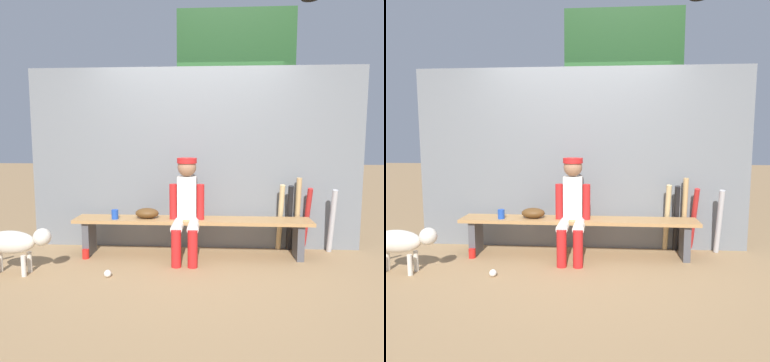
{
  "view_description": "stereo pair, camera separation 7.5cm",
  "coord_description": "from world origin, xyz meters",
  "views": [
    {
      "loc": [
        0.27,
        -4.21,
        1.42
      ],
      "look_at": [
        0.0,
        0.0,
        0.91
      ],
      "focal_mm": 34.04,
      "sensor_mm": 36.0,
      "label": 1
    },
    {
      "loc": [
        0.34,
        -4.21,
        1.42
      ],
      "look_at": [
        0.0,
        0.0,
        0.91
      ],
      "focal_mm": 34.04,
      "sensor_mm": 36.0,
      "label": 2
    }
  ],
  "objects": [
    {
      "name": "dog",
      "position": [
        -1.78,
        -0.69,
        0.34
      ],
      "size": [
        0.84,
        0.2,
        0.49
      ],
      "color": "beige",
      "rests_on": "ground_plane"
    },
    {
      "name": "cup_on_bench",
      "position": [
        -0.91,
        -0.07,
        0.51
      ],
      "size": [
        0.08,
        0.08,
        0.11
      ],
      "primitive_type": "cylinder",
      "color": "#1E47AD",
      "rests_on": "dugout_bench"
    },
    {
      "name": "player_seated",
      "position": [
        -0.06,
        -0.11,
        0.64
      ],
      "size": [
        0.41,
        0.55,
        1.18
      ],
      "color": "silver",
      "rests_on": "ground_plane"
    },
    {
      "name": "chainlink_fence",
      "position": [
        0.0,
        0.37,
        1.14
      ],
      "size": [
        4.18,
        0.03,
        2.28
      ],
      "primitive_type": "cube",
      "color": "slate",
      "rests_on": "ground_plane"
    },
    {
      "name": "scoreboard",
      "position": [
        0.61,
        1.28,
        2.41
      ],
      "size": [
        1.99,
        0.27,
        3.5
      ],
      "color": "#3F3F42",
      "rests_on": "ground_plane"
    },
    {
      "name": "baseball",
      "position": [
        -0.82,
        -0.71,
        0.04
      ],
      "size": [
        0.07,
        0.07,
        0.07
      ],
      "primitive_type": "sphere",
      "color": "white",
      "rests_on": "ground_plane"
    },
    {
      "name": "bat_wood_natural",
      "position": [
        1.08,
        0.26,
        0.42
      ],
      "size": [
        0.07,
        0.23,
        0.85
      ],
      "primitive_type": "cylinder",
      "rotation": [
        0.19,
        0.0,
        0.04
      ],
      "color": "tan",
      "rests_on": "ground_plane"
    },
    {
      "name": "bat_aluminum_silver",
      "position": [
        1.69,
        0.2,
        0.4
      ],
      "size": [
        0.07,
        0.22,
        0.8
      ],
      "primitive_type": "cylinder",
      "rotation": [
        0.2,
        0.0,
        -0.02
      ],
      "color": "#B7B7BC",
      "rests_on": "ground_plane"
    },
    {
      "name": "bat_aluminum_red",
      "position": [
        1.41,
        0.29,
        0.4
      ],
      "size": [
        0.09,
        0.26,
        0.81
      ],
      "primitive_type": "cylinder",
      "rotation": [
        0.24,
        0.0,
        0.1
      ],
      "color": "#B22323",
      "rests_on": "ground_plane"
    },
    {
      "name": "ground_plane",
      "position": [
        0.0,
        0.0,
        0.0
      ],
      "size": [
        30.0,
        30.0,
        0.0
      ],
      "primitive_type": "plane",
      "color": "#9E7A51"
    },
    {
      "name": "bat_aluminum_black",
      "position": [
        1.19,
        0.25,
        0.42
      ],
      "size": [
        0.09,
        0.23,
        0.84
      ],
      "primitive_type": "cylinder",
      "rotation": [
        0.19,
        0.0,
        -0.12
      ],
      "color": "black",
      "rests_on": "ground_plane"
    },
    {
      "name": "cup_on_ground",
      "position": [
        -1.24,
        -0.17,
        0.06
      ],
      "size": [
        0.08,
        0.08,
        0.11
      ],
      "primitive_type": "cylinder",
      "color": "red",
      "rests_on": "ground_plane"
    },
    {
      "name": "baseball_glove",
      "position": [
        -0.54,
        0.0,
        0.52
      ],
      "size": [
        0.28,
        0.2,
        0.12
      ],
      "primitive_type": "ellipsoid",
      "color": "#593819",
      "rests_on": "dugout_bench"
    },
    {
      "name": "dugout_bench",
      "position": [
        0.0,
        0.0,
        0.36
      ],
      "size": [
        2.8,
        0.36,
        0.46
      ],
      "color": "#AD7F4C",
      "rests_on": "ground_plane"
    },
    {
      "name": "bat_wood_tan",
      "position": [
        1.29,
        0.28,
        0.46
      ],
      "size": [
        0.08,
        0.14,
        0.93
      ],
      "primitive_type": "cylinder",
      "rotation": [
        0.07,
        0.0,
        0.12
      ],
      "color": "tan",
      "rests_on": "ground_plane"
    }
  ]
}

